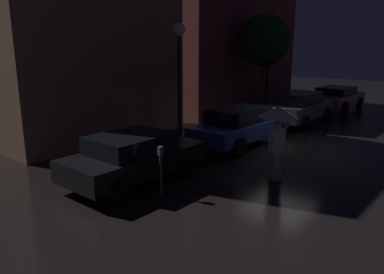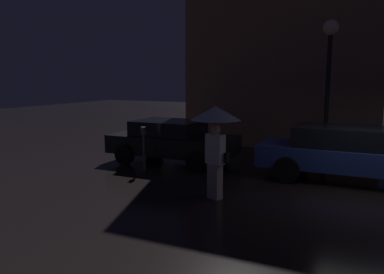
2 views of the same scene
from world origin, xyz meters
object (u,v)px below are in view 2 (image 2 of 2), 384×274
at_px(parking_meter, 143,143).
at_px(parked_car_black, 172,140).
at_px(parked_car_blue, 346,152).
at_px(pedestrian_with_umbrella, 216,125).
at_px(street_lamp_near, 329,57).

bearing_deg(parking_meter, parked_car_black, 78.62).
height_order(parked_car_blue, parking_meter, parked_car_blue).
height_order(pedestrian_with_umbrella, street_lamp_near, street_lamp_near).
height_order(parked_car_blue, pedestrian_with_umbrella, pedestrian_with_umbrella).
relative_size(parked_car_blue, street_lamp_near, 1.01).
distance_m(parked_car_blue, parking_meter, 5.53).
height_order(parked_car_black, street_lamp_near, street_lamp_near).
bearing_deg(parking_meter, street_lamp_near, 37.45).
height_order(pedestrian_with_umbrella, parking_meter, pedestrian_with_umbrella).
xyz_separation_m(parking_meter, street_lamp_near, (4.66, 3.57, 2.54)).
xyz_separation_m(pedestrian_with_umbrella, parking_meter, (-2.86, 1.61, -0.87)).
bearing_deg(parked_car_black, parked_car_blue, -1.08).
bearing_deg(parked_car_blue, pedestrian_with_umbrella, -132.21).
distance_m(parked_car_black, parked_car_blue, 5.14).
distance_m(pedestrian_with_umbrella, street_lamp_near, 5.73).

